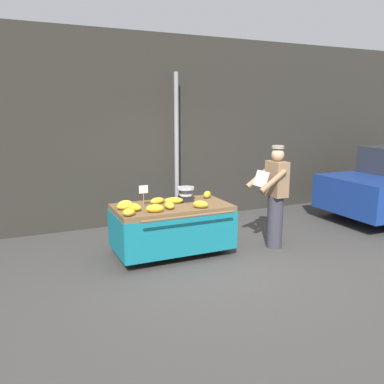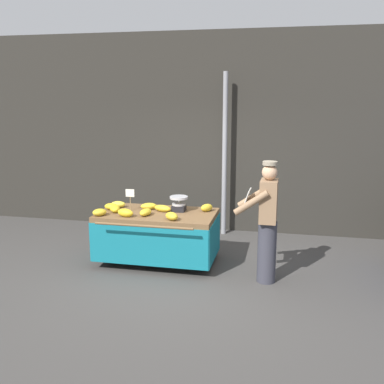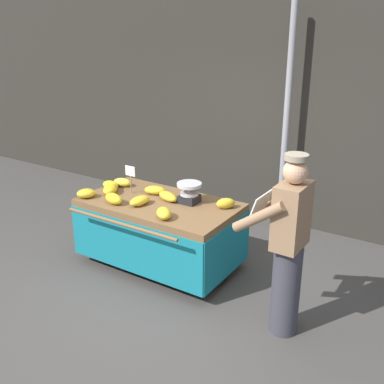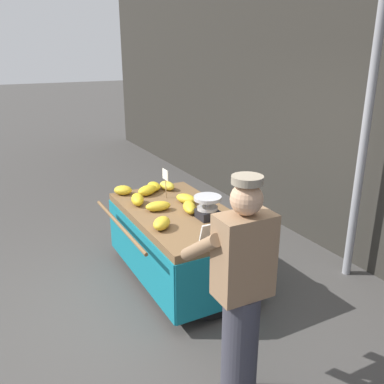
{
  "view_description": "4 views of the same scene",
  "coord_description": "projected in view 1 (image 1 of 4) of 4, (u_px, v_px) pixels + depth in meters",
  "views": [
    {
      "loc": [
        -2.75,
        -5.14,
        2.26
      ],
      "look_at": [
        -0.24,
        0.42,
        1.02
      ],
      "focal_mm": 37.22,
      "sensor_mm": 36.0,
      "label": 1
    },
    {
      "loc": [
        1.38,
        -5.88,
        2.57
      ],
      "look_at": [
        -0.0,
        0.55,
        1.16
      ],
      "focal_mm": 41.83,
      "sensor_mm": 36.0,
      "label": 2
    },
    {
      "loc": [
        2.35,
        -3.3,
        2.69
      ],
      "look_at": [
        -0.1,
        0.52,
        1.02
      ],
      "focal_mm": 42.13,
      "sensor_mm": 36.0,
      "label": 3
    },
    {
      "loc": [
        3.13,
        -1.29,
        2.45
      ],
      "look_at": [
        -0.44,
        0.6,
        1.05
      ],
      "focal_mm": 38.86,
      "sensor_mm": 36.0,
      "label": 4
    }
  ],
  "objects": [
    {
      "name": "ground_plane",
      "position": [
        217.0,
        260.0,
        6.16
      ],
      "size": [
        60.0,
        60.0,
        0.0
      ],
      "primitive_type": "plane",
      "color": "#423F3D"
    },
    {
      "name": "banana_bunch_4",
      "position": [
        157.0,
        201.0,
        6.3
      ],
      "size": [
        0.29,
        0.23,
        0.1
      ],
      "primitive_type": "ellipsoid",
      "rotation": [
        0.0,
        0.0,
        1.96
      ],
      "color": "gold",
      "rests_on": "banana_cart"
    },
    {
      "name": "back_wall",
      "position": [
        159.0,
        130.0,
        8.11
      ],
      "size": [
        16.0,
        0.24,
        3.75
      ],
      "primitive_type": "cube",
      "color": "#2D2B26",
      "rests_on": "ground"
    },
    {
      "name": "price_sign",
      "position": [
        144.0,
        191.0,
        6.04
      ],
      "size": [
        0.14,
        0.01,
        0.34
      ],
      "color": "#997A51",
      "rests_on": "banana_cart"
    },
    {
      "name": "banana_bunch_7",
      "position": [
        200.0,
        204.0,
        6.03
      ],
      "size": [
        0.28,
        0.27,
        0.11
      ],
      "primitive_type": "ellipsoid",
      "rotation": [
        0.0,
        0.0,
        0.81
      ],
      "color": "gold",
      "rests_on": "banana_cart"
    },
    {
      "name": "street_pole",
      "position": [
        177.0,
        150.0,
        7.96
      ],
      "size": [
        0.09,
        0.09,
        3.0
      ],
      "primitive_type": "cylinder",
      "color": "gray",
      "rests_on": "ground"
    },
    {
      "name": "banana_bunch_8",
      "position": [
        124.0,
        206.0,
        5.94
      ],
      "size": [
        0.25,
        0.18,
        0.1
      ],
      "primitive_type": "ellipsoid",
      "rotation": [
        0.0,
        0.0,
        1.42
      ],
      "color": "gold",
      "rests_on": "banana_cart"
    },
    {
      "name": "weighing_scale",
      "position": [
        186.0,
        194.0,
        6.47
      ],
      "size": [
        0.28,
        0.28,
        0.24
      ],
      "color": "black",
      "rests_on": "banana_cart"
    },
    {
      "name": "banana_bunch_2",
      "position": [
        155.0,
        208.0,
        5.77
      ],
      "size": [
        0.29,
        0.2,
        0.12
      ],
      "primitive_type": "ellipsoid",
      "rotation": [
        0.0,
        0.0,
        1.31
      ],
      "color": "gold",
      "rests_on": "banana_cart"
    },
    {
      "name": "banana_bunch_0",
      "position": [
        125.0,
        204.0,
        6.09
      ],
      "size": [
        0.25,
        0.18,
        0.11
      ],
      "primitive_type": "ellipsoid",
      "rotation": [
        0.0,
        0.0,
        1.8
      ],
      "color": "yellow",
      "rests_on": "banana_cart"
    },
    {
      "name": "banana_bunch_3",
      "position": [
        169.0,
        205.0,
        6.0
      ],
      "size": [
        0.18,
        0.29,
        0.1
      ],
      "primitive_type": "ellipsoid",
      "rotation": [
        0.0,
        0.0,
        2.99
      ],
      "color": "gold",
      "rests_on": "banana_cart"
    },
    {
      "name": "banana_cart",
      "position": [
        172.0,
        218.0,
        6.27
      ],
      "size": [
        1.82,
        1.2,
        0.81
      ],
      "color": "brown",
      "rests_on": "ground"
    },
    {
      "name": "banana_bunch_9",
      "position": [
        134.0,
        207.0,
        5.87
      ],
      "size": [
        0.25,
        0.31,
        0.11
      ],
      "primitive_type": "ellipsoid",
      "rotation": [
        0.0,
        0.0,
        0.43
      ],
      "color": "gold",
      "rests_on": "banana_cart"
    },
    {
      "name": "banana_bunch_5",
      "position": [
        129.0,
        212.0,
        5.58
      ],
      "size": [
        0.27,
        0.27,
        0.11
      ],
      "primitive_type": "ellipsoid",
      "rotation": [
        0.0,
        0.0,
        2.47
      ],
      "color": "gold",
      "rests_on": "banana_cart"
    },
    {
      "name": "banana_bunch_1",
      "position": [
        174.0,
        200.0,
        6.32
      ],
      "size": [
        0.32,
        0.22,
        0.1
      ],
      "primitive_type": "ellipsoid",
      "rotation": [
        0.0,
        0.0,
        1.24
      ],
      "color": "gold",
      "rests_on": "banana_cart"
    },
    {
      "name": "vendor_person",
      "position": [
        275.0,
        196.0,
        6.57
      ],
      "size": [
        0.59,
        0.52,
        1.71
      ],
      "color": "#383842",
      "rests_on": "ground"
    },
    {
      "name": "banana_bunch_6",
      "position": [
        207.0,
        195.0,
        6.72
      ],
      "size": [
        0.23,
        0.23,
        0.12
      ],
      "primitive_type": "ellipsoid",
      "rotation": [
        0.0,
        0.0,
        2.42
      ],
      "color": "gold",
      "rests_on": "banana_cart"
    }
  ]
}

